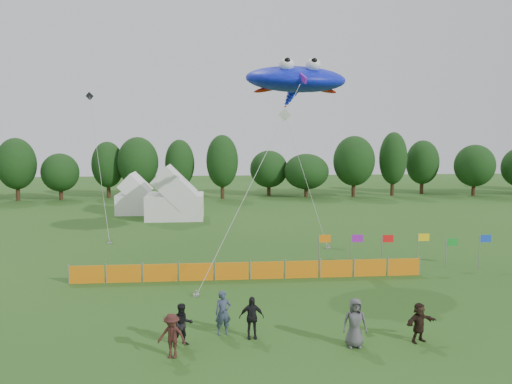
{
  "coord_description": "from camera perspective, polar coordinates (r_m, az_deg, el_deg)",
  "views": [
    {
      "loc": [
        -2.25,
        -19.6,
        8.17
      ],
      "look_at": [
        0.0,
        6.0,
        5.2
      ],
      "focal_mm": 35.0,
      "sensor_mm": 36.0,
      "label": 1
    }
  ],
  "objects": [
    {
      "name": "spectator_c",
      "position": [
        19.25,
        -9.59,
        -15.9
      ],
      "size": [
        1.21,
        0.9,
        1.67
      ],
      "primitive_type": "imported",
      "rotation": [
        0.0,
        0.0,
        -0.28
      ],
      "color": "#391A17",
      "rests_on": "ground"
    },
    {
      "name": "flag_row",
      "position": [
        31.53,
        16.25,
        -5.99
      ],
      "size": [
        10.73,
        0.64,
        2.27
      ],
      "color": "gray",
      "rests_on": "ground"
    },
    {
      "name": "spectator_b",
      "position": [
        20.2,
        -8.37,
        -14.77
      ],
      "size": [
        0.97,
        0.85,
        1.67
      ],
      "primitive_type": "imported",
      "rotation": [
        0.0,
        0.0,
        0.32
      ],
      "color": "black",
      "rests_on": "ground"
    },
    {
      "name": "tent_right",
      "position": [
        49.15,
        -9.23,
        -0.73
      ],
      "size": [
        5.56,
        4.45,
        3.92
      ],
      "color": "silver",
      "rests_on": "ground"
    },
    {
      "name": "small_kite_white",
      "position": [
        40.28,
        4.72,
        4.47
      ],
      "size": [
        2.83,
        7.75,
        10.38
      ],
      "color": "white",
      "rests_on": "ground"
    },
    {
      "name": "spectator_d",
      "position": [
        20.66,
        -0.52,
        -14.14
      ],
      "size": [
        1.01,
        0.43,
        1.71
      ],
      "primitive_type": "imported",
      "rotation": [
        0.0,
        0.0,
        0.01
      ],
      "color": "black",
      "rests_on": "ground"
    },
    {
      "name": "tent_left",
      "position": [
        53.28,
        -13.55,
        -0.57
      ],
      "size": [
        3.82,
        3.82,
        3.37
      ],
      "color": "white",
      "rests_on": "ground"
    },
    {
      "name": "stingray_kite",
      "position": [
        33.25,
        4.52,
        12.6
      ],
      "size": [
        10.12,
        16.3,
        12.87
      ],
      "color": "#1020F0",
      "rests_on": "ground"
    },
    {
      "name": "spectator_f",
      "position": [
        21.32,
        18.15,
        -13.99
      ],
      "size": [
        1.54,
        0.96,
        1.58
      ],
      "primitive_type": "imported",
      "rotation": [
        0.0,
        0.0,
        0.36
      ],
      "color": "black",
      "rests_on": "ground"
    },
    {
      "name": "treeline",
      "position": [
        64.77,
        -1.59,
        3.06
      ],
      "size": [
        104.57,
        8.78,
        8.36
      ],
      "color": "#382314",
      "rests_on": "ground"
    },
    {
      "name": "spectator_e",
      "position": [
        20.21,
        11.23,
        -14.44
      ],
      "size": [
        0.97,
        0.67,
        1.92
      ],
      "primitive_type": "imported",
      "rotation": [
        0.0,
        0.0,
        -0.06
      ],
      "color": "#48484D",
      "rests_on": "ground"
    },
    {
      "name": "small_kite_dark",
      "position": [
        44.59,
        -17.66,
        4.17
      ],
      "size": [
        4.1,
        10.84,
        12.13
      ],
      "color": "black",
      "rests_on": "ground"
    },
    {
      "name": "barrier_fence",
      "position": [
        28.57,
        -0.75,
        -8.98
      ],
      "size": [
        19.9,
        0.06,
        1.0
      ],
      "color": "orange",
      "rests_on": "ground"
    },
    {
      "name": "spectator_a",
      "position": [
        21.02,
        -3.78,
        -13.62
      ],
      "size": [
        0.74,
        0.56,
        1.83
      ],
      "primitive_type": "imported",
      "rotation": [
        0.0,
        0.0,
        0.19
      ],
      "color": "#313B51",
      "rests_on": "ground"
    },
    {
      "name": "ground",
      "position": [
        21.36,
        1.46,
        -15.9
      ],
      "size": [
        160.0,
        160.0,
        0.0
      ],
      "primitive_type": "plane",
      "color": "#234C16",
      "rests_on": "ground"
    }
  ]
}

